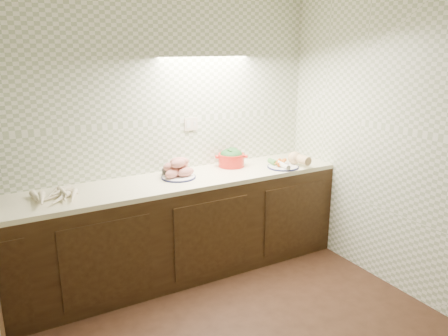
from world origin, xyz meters
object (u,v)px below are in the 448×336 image
parsnip_pile (54,196)px  dutch_oven (231,158)px  sweet_potato_plate (178,170)px  veg_plate (288,161)px  onion_bowl (170,170)px

parsnip_pile → dutch_oven: 1.65m
sweet_potato_plate → dutch_oven: (0.59, 0.09, 0.01)m
sweet_potato_plate → dutch_oven: sweet_potato_plate is taller
dutch_oven → veg_plate: 0.55m
parsnip_pile → sweet_potato_plate: 1.05m
sweet_potato_plate → veg_plate: (1.07, -0.18, -0.02)m
onion_bowl → veg_plate: size_ratio=0.41×
sweet_potato_plate → veg_plate: 1.08m
parsnip_pile → sweet_potato_plate: size_ratio=1.37×
onion_bowl → dutch_oven: bearing=-2.1°
parsnip_pile → veg_plate: size_ratio=1.14×
sweet_potato_plate → onion_bowl: sweet_potato_plate is taller
dutch_oven → onion_bowl: bearing=-158.4°
parsnip_pile → onion_bowl: size_ratio=2.78×
dutch_oven → veg_plate: (0.47, -0.27, -0.03)m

